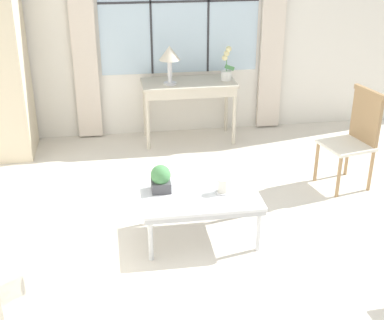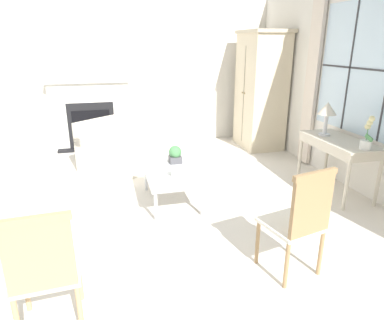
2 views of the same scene
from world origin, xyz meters
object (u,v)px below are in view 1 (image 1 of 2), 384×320
Objects in this scene: coffee_table at (200,199)px; pillar_candle at (223,186)px; potted_plant_small at (161,179)px; potted_orchid at (227,68)px; table_lamp at (170,56)px; console_table at (189,89)px; side_chair_wooden at (356,133)px; armchair_upholstered at (29,269)px.

coffee_table is 7.05× the size of pillar_candle.
potted_orchid is at bearing 64.36° from potted_plant_small.
potted_orchid is (0.68, 0.08, -0.18)m from table_lamp.
console_table is 0.49m from table_lamp.
side_chair_wooden reaches higher than coffee_table.
pillar_candle is at bearing -12.78° from potted_plant_small.
console_table reaches higher than coffee_table.
console_table is at bearing 135.58° from side_chair_wooden.
coffee_table is 0.37m from potted_plant_small.
side_chair_wooden is (1.69, -1.35, -0.51)m from table_lamp.
potted_plant_small is at bearing 160.27° from coffee_table.
pillar_candle reaches higher than coffee_table.
armchair_upholstered is 3.33m from side_chair_wooden.
potted_orchid is 1.78m from side_chair_wooden.
armchair_upholstered is at bearing -142.61° from potted_plant_small.
potted_orchid is 2.28m from pillar_candle.
armchair_upholstered is (-1.55, -2.84, -0.37)m from console_table.
table_lamp is 2.22m from side_chair_wooden.
table_lamp reaches higher than potted_orchid.
side_chair_wooden is at bearing -44.42° from console_table.
console_table is 0.91× the size of armchair_upholstered.
pillar_candle is (-0.04, -2.18, -0.18)m from console_table.
coffee_table is at bearing -90.01° from table_lamp.
coffee_table is (-0.68, -2.18, -0.52)m from potted_orchid.
potted_orchid reaches higher than potted_plant_small.
pillar_candle is (-1.50, -0.75, -0.08)m from side_chair_wooden.
table_lamp is 0.37× the size of armchair_upholstered.
potted_plant_small is at bearing 37.39° from armchair_upholstered.
armchair_upholstered is at bearing -156.60° from pillar_candle.
potted_orchid is 0.41× the size of coffee_table.
potted_plant_small is (-0.31, 0.11, 0.16)m from coffee_table.
pillar_candle is (0.19, -2.11, -0.60)m from table_lamp.
potted_plant_small is (-0.99, -2.07, -0.36)m from potted_orchid.
coffee_table is (-0.23, -2.18, -0.28)m from console_table.
potted_plant_small is 1.66× the size of pillar_candle.
pillar_candle is at bearing -90.95° from console_table.
side_chair_wooden is 1.01× the size of coffee_table.
side_chair_wooden is (1.46, -1.43, -0.09)m from console_table.
potted_plant_small is 0.52m from pillar_candle.
armchair_upholstered is (-2.00, -2.84, -0.61)m from potted_orchid.
pillar_candle is (-0.49, -2.19, -0.41)m from potted_orchid.
table_lamp is at bearing 89.99° from coffee_table.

